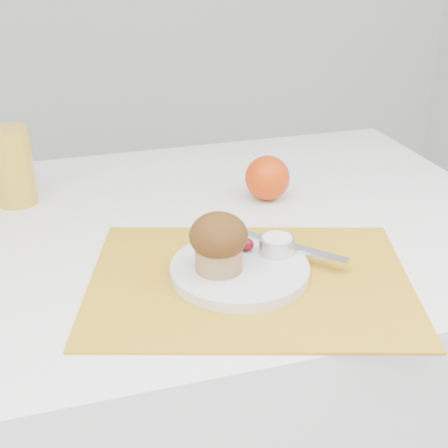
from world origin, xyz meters
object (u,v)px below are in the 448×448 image
object	(u,v)px
plate	(240,270)
orange	(267,178)
table	(183,395)
muffin	(219,242)
juice_glass	(13,166)

from	to	relation	value
plate	orange	size ratio (longest dim) A/B	2.45
table	plate	xyz separation A→B (m)	(0.05, -0.19, 0.39)
muffin	plate	bearing A→B (deg)	1.28
plate	table	bearing A→B (deg)	104.68
table	plate	size ratio (longest dim) A/B	5.88
plate	muffin	world-z (taller)	muffin
muffin	juice_glass	bearing A→B (deg)	126.58
table	plate	world-z (taller)	plate
table	juice_glass	distance (m)	0.55
table	orange	xyz separation A→B (m)	(0.19, 0.06, 0.42)
table	muffin	size ratio (longest dim) A/B	13.85
table	juice_glass	size ratio (longest dim) A/B	8.32
orange	juice_glass	distance (m)	0.46
juice_glass	table	bearing A→B (deg)	-34.73
orange	muffin	distance (m)	0.31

